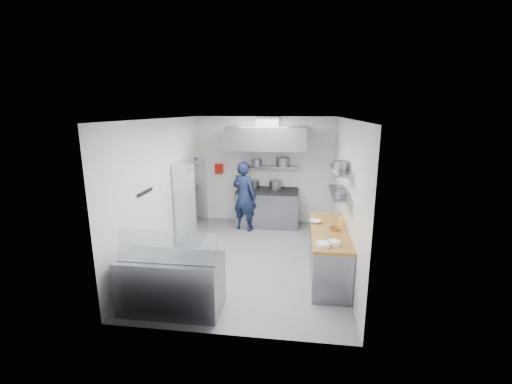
# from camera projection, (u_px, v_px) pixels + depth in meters

# --- Properties ---
(floor) EXTENTS (5.00, 5.00, 0.00)m
(floor) POSITION_uv_depth(u_px,v_px,m) (252.00, 258.00, 7.03)
(floor) COLOR slate
(floor) RESTS_ON ground
(ceiling) EXTENTS (5.00, 5.00, 0.00)m
(ceiling) POSITION_uv_depth(u_px,v_px,m) (252.00, 119.00, 6.38)
(ceiling) COLOR silver
(ceiling) RESTS_ON wall_back
(wall_back) EXTENTS (3.60, 2.80, 0.02)m
(wall_back) POSITION_uv_depth(u_px,v_px,m) (265.00, 170.00, 9.11)
(wall_back) COLOR white
(wall_back) RESTS_ON floor
(wall_front) EXTENTS (3.60, 2.80, 0.02)m
(wall_front) POSITION_uv_depth(u_px,v_px,m) (223.00, 238.00, 4.30)
(wall_front) COLOR white
(wall_front) RESTS_ON floor
(wall_left) EXTENTS (2.80, 5.00, 0.02)m
(wall_left) POSITION_uv_depth(u_px,v_px,m) (164.00, 189.00, 6.94)
(wall_left) COLOR white
(wall_left) RESTS_ON floor
(wall_right) EXTENTS (2.80, 5.00, 0.02)m
(wall_right) POSITION_uv_depth(u_px,v_px,m) (346.00, 195.00, 6.47)
(wall_right) COLOR white
(wall_right) RESTS_ON floor
(gas_range) EXTENTS (1.60, 0.80, 0.90)m
(gas_range) POSITION_uv_depth(u_px,v_px,m) (267.00, 209.00, 8.94)
(gas_range) COLOR gray
(gas_range) RESTS_ON floor
(cooktop) EXTENTS (1.57, 0.78, 0.06)m
(cooktop) POSITION_uv_depth(u_px,v_px,m) (268.00, 191.00, 8.83)
(cooktop) COLOR black
(cooktop) RESTS_ON gas_range
(stock_pot_left) EXTENTS (0.29, 0.29, 0.20)m
(stock_pot_left) POSITION_uv_depth(u_px,v_px,m) (254.00, 184.00, 9.02)
(stock_pot_left) COLOR slate
(stock_pot_left) RESTS_ON cooktop
(stock_pot_mid) EXTENTS (0.34, 0.34, 0.24)m
(stock_pot_mid) POSITION_uv_depth(u_px,v_px,m) (276.00, 185.00, 8.80)
(stock_pot_mid) COLOR slate
(stock_pot_mid) RESTS_ON cooktop
(over_range_shelf) EXTENTS (1.60, 0.30, 0.04)m
(over_range_shelf) POSITION_uv_depth(u_px,v_px,m) (269.00, 167.00, 8.92)
(over_range_shelf) COLOR gray
(over_range_shelf) RESTS_ON wall_back
(shelf_pot_a) EXTENTS (0.26, 0.26, 0.18)m
(shelf_pot_a) POSITION_uv_depth(u_px,v_px,m) (256.00, 162.00, 8.88)
(shelf_pot_a) COLOR slate
(shelf_pot_a) RESTS_ON over_range_shelf
(shelf_pot_b) EXTENTS (0.33, 0.33, 0.22)m
(shelf_pot_b) POSITION_uv_depth(u_px,v_px,m) (283.00, 162.00, 8.88)
(shelf_pot_b) COLOR slate
(shelf_pot_b) RESTS_ON over_range_shelf
(extractor_hood) EXTENTS (1.90, 1.15, 0.55)m
(extractor_hood) POSITION_uv_depth(u_px,v_px,m) (267.00, 138.00, 8.34)
(extractor_hood) COLOR gray
(extractor_hood) RESTS_ON wall_back
(hood_duct) EXTENTS (0.55, 0.55, 0.24)m
(hood_duct) POSITION_uv_depth(u_px,v_px,m) (268.00, 122.00, 8.46)
(hood_duct) COLOR slate
(hood_duct) RESTS_ON extractor_hood
(red_firebox) EXTENTS (0.22, 0.10, 0.26)m
(red_firebox) POSITION_uv_depth(u_px,v_px,m) (219.00, 169.00, 9.21)
(red_firebox) COLOR #B0150E
(red_firebox) RESTS_ON wall_back
(chef) EXTENTS (0.75, 0.62, 1.75)m
(chef) POSITION_uv_depth(u_px,v_px,m) (244.00, 196.00, 8.50)
(chef) COLOR #121B36
(chef) RESTS_ON floor
(wire_rack) EXTENTS (0.50, 0.90, 1.85)m
(wire_rack) POSITION_uv_depth(u_px,v_px,m) (191.00, 201.00, 7.82)
(wire_rack) COLOR silver
(wire_rack) RESTS_ON floor
(rack_bin_a) EXTENTS (0.15, 0.19, 0.17)m
(rack_bin_a) POSITION_uv_depth(u_px,v_px,m) (193.00, 205.00, 7.95)
(rack_bin_a) COLOR white
(rack_bin_a) RESTS_ON wire_rack
(rack_bin_b) EXTENTS (0.15, 0.20, 0.18)m
(rack_bin_b) POSITION_uv_depth(u_px,v_px,m) (197.00, 181.00, 8.17)
(rack_bin_b) COLOR yellow
(rack_bin_b) RESTS_ON wire_rack
(rack_jar) EXTENTS (0.10, 0.10, 0.18)m
(rack_jar) POSITION_uv_depth(u_px,v_px,m) (196.00, 161.00, 7.93)
(rack_jar) COLOR black
(rack_jar) RESTS_ON wire_rack
(knife_strip) EXTENTS (0.04, 0.55, 0.05)m
(knife_strip) POSITION_uv_depth(u_px,v_px,m) (145.00, 192.00, 6.03)
(knife_strip) COLOR black
(knife_strip) RESTS_ON wall_left
(prep_counter_base) EXTENTS (0.62, 2.00, 0.84)m
(prep_counter_base) POSITION_uv_depth(u_px,v_px,m) (328.00, 255.00, 6.17)
(prep_counter_base) COLOR gray
(prep_counter_base) RESTS_ON floor
(prep_counter_top) EXTENTS (0.65, 2.04, 0.06)m
(prep_counter_top) POSITION_uv_depth(u_px,v_px,m) (330.00, 231.00, 6.06)
(prep_counter_top) COLOR brown
(prep_counter_top) RESTS_ON prep_counter_base
(plate_stack_a) EXTENTS (0.23, 0.23, 0.06)m
(plate_stack_a) POSITION_uv_depth(u_px,v_px,m) (323.00, 244.00, 5.31)
(plate_stack_a) COLOR white
(plate_stack_a) RESTS_ON prep_counter_top
(plate_stack_b) EXTENTS (0.20, 0.20, 0.06)m
(plate_stack_b) POSITION_uv_depth(u_px,v_px,m) (334.00, 243.00, 5.37)
(plate_stack_b) COLOR white
(plate_stack_b) RESTS_ON prep_counter_top
(copper_pan) EXTENTS (0.17, 0.17, 0.06)m
(copper_pan) POSITION_uv_depth(u_px,v_px,m) (334.00, 229.00, 6.01)
(copper_pan) COLOR #B57033
(copper_pan) RESTS_ON prep_counter_top
(squeeze_bottle) EXTENTS (0.06, 0.06, 0.18)m
(squeeze_bottle) POSITION_uv_depth(u_px,v_px,m) (341.00, 222.00, 6.20)
(squeeze_bottle) COLOR yellow
(squeeze_bottle) RESTS_ON prep_counter_top
(mixing_bowl) EXTENTS (0.21, 0.21, 0.05)m
(mixing_bowl) POSITION_uv_depth(u_px,v_px,m) (315.00, 222.00, 6.40)
(mixing_bowl) COLOR white
(mixing_bowl) RESTS_ON prep_counter_top
(wall_shelf_lower) EXTENTS (0.30, 1.30, 0.04)m
(wall_shelf_lower) POSITION_uv_depth(u_px,v_px,m) (339.00, 193.00, 6.18)
(wall_shelf_lower) COLOR gray
(wall_shelf_lower) RESTS_ON wall_right
(wall_shelf_upper) EXTENTS (0.30, 1.30, 0.04)m
(wall_shelf_upper) POSITION_uv_depth(u_px,v_px,m) (341.00, 170.00, 6.08)
(wall_shelf_upper) COLOR gray
(wall_shelf_upper) RESTS_ON wall_right
(shelf_pot_c) EXTENTS (0.20, 0.20, 0.10)m
(shelf_pot_c) POSITION_uv_depth(u_px,v_px,m) (341.00, 191.00, 6.00)
(shelf_pot_c) COLOR slate
(shelf_pot_c) RESTS_ON wall_shelf_lower
(shelf_pot_d) EXTENTS (0.28, 0.28, 0.14)m
(shelf_pot_d) POSITION_uv_depth(u_px,v_px,m) (341.00, 165.00, 6.07)
(shelf_pot_d) COLOR slate
(shelf_pot_d) RESTS_ON wall_shelf_upper
(display_case) EXTENTS (1.50, 0.70, 0.85)m
(display_case) POSITION_uv_depth(u_px,v_px,m) (172.00, 284.00, 5.13)
(display_case) COLOR gray
(display_case) RESTS_ON floor
(display_glass) EXTENTS (1.47, 0.19, 0.42)m
(display_glass) POSITION_uv_depth(u_px,v_px,m) (166.00, 247.00, 4.86)
(display_glass) COLOR silver
(display_glass) RESTS_ON display_case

